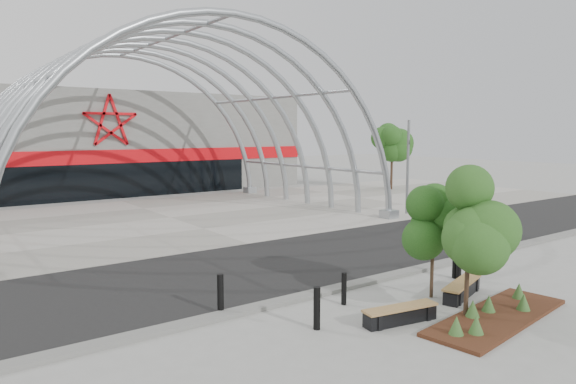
{
  "coord_description": "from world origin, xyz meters",
  "views": [
    {
      "loc": [
        -11.54,
        -11.91,
        4.92
      ],
      "look_at": [
        0.0,
        4.0,
        2.6
      ],
      "focal_mm": 32.0,
      "sensor_mm": 36.0,
      "label": 1
    }
  ],
  "objects_px": {
    "bench_0": "(400,315)",
    "bollard_2": "(344,289)",
    "street_tree_0": "(469,220)",
    "street_tree_1": "(434,225)",
    "bench_1": "(462,289)",
    "signal_pole": "(408,165)"
  },
  "relations": [
    {
      "from": "bench_0",
      "to": "bollard_2",
      "type": "relative_size",
      "value": 2.31
    },
    {
      "from": "street_tree_0",
      "to": "street_tree_1",
      "type": "relative_size",
      "value": 1.2
    },
    {
      "from": "bench_1",
      "to": "bollard_2",
      "type": "bearing_deg",
      "value": 155.01
    },
    {
      "from": "bollard_2",
      "to": "signal_pole",
      "type": "bearing_deg",
      "value": 35.23
    },
    {
      "from": "bench_0",
      "to": "bench_1",
      "type": "xyz_separation_m",
      "value": [
        3.12,
        0.36,
        0.01
      ]
    },
    {
      "from": "bench_1",
      "to": "street_tree_0",
      "type": "bearing_deg",
      "value": -141.87
    },
    {
      "from": "signal_pole",
      "to": "street_tree_0",
      "type": "relative_size",
      "value": 1.52
    },
    {
      "from": "street_tree_0",
      "to": "bench_0",
      "type": "distance_m",
      "value": 3.05
    },
    {
      "from": "bollard_2",
      "to": "bench_0",
      "type": "bearing_deg",
      "value": -83.48
    },
    {
      "from": "signal_pole",
      "to": "street_tree_1",
      "type": "relative_size",
      "value": 1.83
    },
    {
      "from": "signal_pole",
      "to": "bench_1",
      "type": "height_order",
      "value": "signal_pole"
    },
    {
      "from": "signal_pole",
      "to": "street_tree_1",
      "type": "distance_m",
      "value": 15.79
    },
    {
      "from": "street_tree_1",
      "to": "bollard_2",
      "type": "xyz_separation_m",
      "value": [
        -2.57,
        1.04,
        -1.73
      ]
    },
    {
      "from": "bench_1",
      "to": "bench_0",
      "type": "bearing_deg",
      "value": -173.41
    },
    {
      "from": "street_tree_1",
      "to": "bench_0",
      "type": "height_order",
      "value": "street_tree_1"
    },
    {
      "from": "street_tree_1",
      "to": "bench_1",
      "type": "relative_size",
      "value": 1.34
    },
    {
      "from": "bollard_2",
      "to": "street_tree_1",
      "type": "bearing_deg",
      "value": -22.0
    },
    {
      "from": "street_tree_1",
      "to": "street_tree_0",
      "type": "bearing_deg",
      "value": -112.42
    },
    {
      "from": "signal_pole",
      "to": "bench_0",
      "type": "bearing_deg",
      "value": -139.4
    },
    {
      "from": "bench_0",
      "to": "bollard_2",
      "type": "height_order",
      "value": "bollard_2"
    },
    {
      "from": "signal_pole",
      "to": "bench_1",
      "type": "bearing_deg",
      "value": -132.94
    },
    {
      "from": "street_tree_1",
      "to": "bollard_2",
      "type": "bearing_deg",
      "value": 158.0
    }
  ]
}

